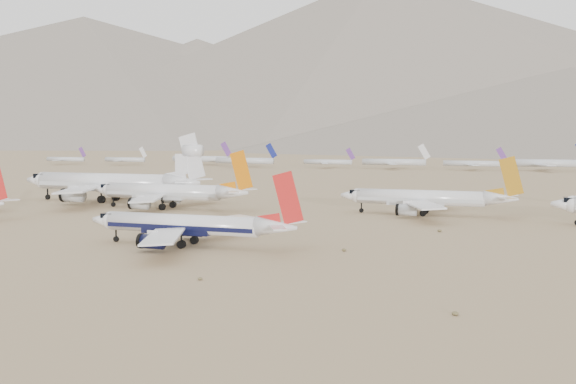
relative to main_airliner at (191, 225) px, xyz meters
name	(u,v)px	position (x,y,z in m)	size (l,w,h in m)	color
ground	(216,245)	(3.81, 2.88, -3.97)	(7000.00, 7000.00, 0.00)	#9C825B
main_airliner	(191,225)	(0.00, 0.00, 0.00)	(40.97, 40.01, 14.46)	white
row2_gold_tail	(427,198)	(35.59, 63.11, 0.41)	(44.01, 43.04, 15.67)	white
row2_orange_tail	(169,192)	(-34.94, 53.75, 0.76)	(47.27, 46.25, 16.86)	white
row2_white_trijet	(113,182)	(-61.51, 65.32, 2.30)	(61.16, 59.78, 21.67)	white
distant_storage_row	(489,163)	(43.62, 305.00, 0.47)	(616.40, 65.03, 16.11)	silver
mountain_range	(520,70)	(73.99, 1650.89, 186.34)	(7354.00, 3024.00, 470.00)	slate
desert_scrub	(142,279)	(6.86, -27.86, -3.69)	(261.14, 121.67, 0.63)	brown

